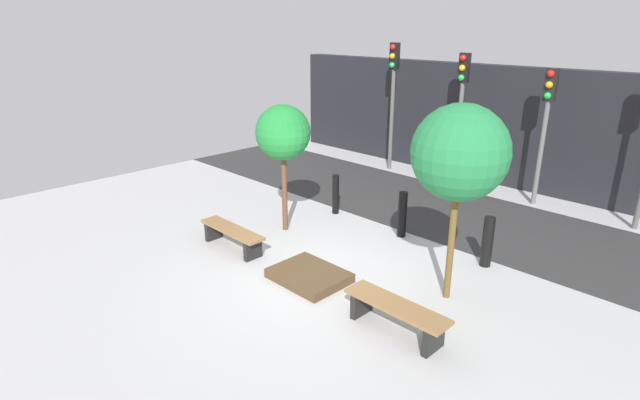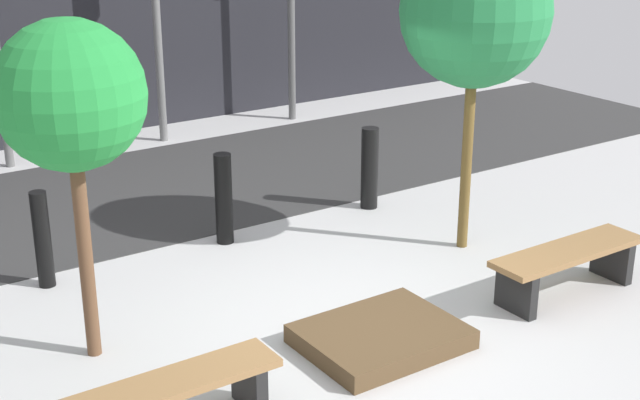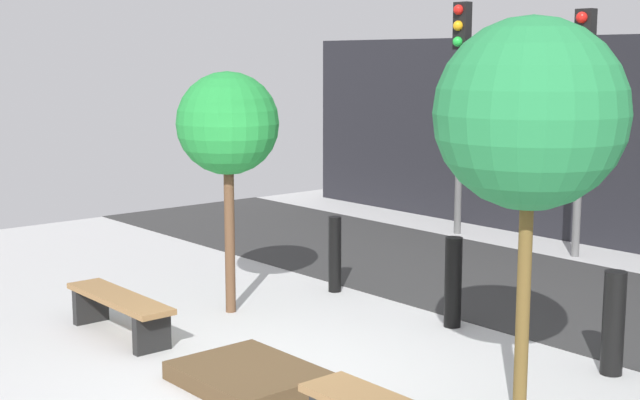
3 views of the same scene
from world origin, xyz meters
The scene contains 14 objects.
ground_plane centered at (0.00, 0.00, 0.00)m, with size 18.00×18.00×0.00m, color #B5B5B5.
road_strip centered at (0.00, 4.73, 0.01)m, with size 18.00×3.61×0.01m, color #313131.
building_facade centered at (0.00, 7.94, 1.67)m, with size 16.20×0.50×3.35m, color black.
bench_left centered at (-2.11, -0.35, 0.33)m, with size 1.73×0.41×0.46m.
bench_right centered at (2.11, -0.35, 0.34)m, with size 1.71×0.46×0.48m.
planter_bed centered at (0.00, -0.15, 0.09)m, with size 1.33×1.05×0.17m, color brown.
tree_behind_left_bench centered at (-2.11, 1.11, 2.23)m, with size 1.19×1.19×2.84m.
tree_behind_right_bench centered at (2.11, 1.11, 2.54)m, with size 1.55×1.55×3.33m.
bollard_far_left centered at (-2.00, 2.67, 0.49)m, with size 0.17×0.17×0.99m, color black.
bollard_left centered at (0.00, 2.67, 0.51)m, with size 0.19×0.19×1.02m, color black.
bollard_center centered at (2.00, 2.67, 0.50)m, with size 0.21×0.21×1.01m, color black.
traffic_light_west centered at (-3.53, 6.81, 2.69)m, with size 0.28×0.27×3.91m.
traffic_light_mid_west centered at (-1.18, 6.81, 2.56)m, with size 0.28×0.27×3.70m.
traffic_light_mid_east centered at (1.18, 6.81, 2.39)m, with size 0.28×0.27×3.45m.
Camera 1 is at (5.91, -5.77, 4.47)m, focal length 28.00 mm.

